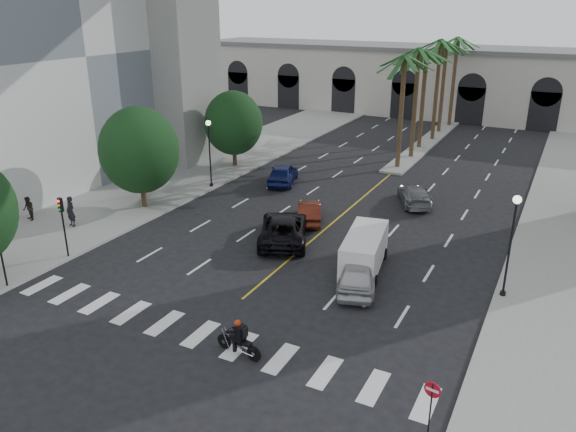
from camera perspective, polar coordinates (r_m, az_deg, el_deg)
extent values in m
plane|color=black|center=(26.61, -6.96, -10.26)|extent=(140.00, 140.00, 0.00)
cube|color=gray|center=(45.92, -12.19, 3.19)|extent=(8.00, 100.00, 0.15)
cube|color=gray|center=(59.72, 13.82, 7.17)|extent=(2.00, 24.00, 0.20)
cube|color=silver|center=(50.62, -26.35, 14.68)|extent=(16.00, 32.00, 20.00)
cube|color=beige|center=(75.43, 17.31, 12.65)|extent=(70.00, 10.00, 8.00)
cube|color=slate|center=(75.00, 17.67, 15.85)|extent=(71.00, 10.50, 0.50)
cube|color=gray|center=(51.60, -11.22, 16.90)|extent=(5.00, 6.00, 20.80)
cylinder|color=#47331E|center=(49.28, 11.40, 10.07)|extent=(0.40, 0.40, 9.50)
cylinder|color=#47331E|center=(53.03, 12.76, 10.88)|extent=(0.40, 0.40, 9.80)
cylinder|color=#47331E|center=(56.97, 13.52, 11.24)|extent=(0.40, 0.40, 9.30)
cylinder|color=#47331E|center=(60.68, 14.84, 12.07)|extent=(0.40, 0.40, 10.10)
cylinder|color=#47331E|center=(64.64, 15.42, 12.30)|extent=(0.40, 0.40, 9.60)
cylinder|color=#47331E|center=(68.45, 16.44, 12.78)|extent=(0.40, 0.40, 9.90)
cylinder|color=#382616|center=(40.73, -14.49, 2.40)|extent=(0.36, 0.36, 2.45)
ellipsoid|color=black|center=(39.91, -14.88, 6.48)|extent=(5.44, 5.44, 5.98)
cylinder|color=#382616|center=(49.93, -5.45, 6.26)|extent=(0.36, 0.36, 2.27)
ellipsoid|color=black|center=(49.30, -5.56, 9.38)|extent=(5.04, 5.04, 5.54)
cylinder|color=black|center=(44.55, -7.78, 3.07)|extent=(0.28, 0.28, 0.36)
cylinder|color=black|center=(43.87, -7.94, 6.08)|extent=(0.11, 0.11, 5.00)
sphere|color=white|center=(43.30, -8.11, 9.34)|extent=(0.40, 0.40, 0.40)
cylinder|color=black|center=(29.94, 20.96, -7.45)|extent=(0.28, 0.28, 0.36)
cylinder|color=black|center=(28.93, 21.58, -3.22)|extent=(0.11, 0.11, 5.00)
sphere|color=white|center=(28.04, 22.26, 1.55)|extent=(0.40, 0.40, 0.40)
cylinder|color=black|center=(31.63, -27.09, -3.73)|extent=(0.10, 0.10, 3.50)
cylinder|color=black|center=(33.84, -21.77, -1.33)|extent=(0.10, 0.10, 3.50)
cube|color=black|center=(33.34, -22.11, 1.06)|extent=(0.25, 0.18, 0.80)
cylinder|color=black|center=(24.38, -6.48, -12.51)|extent=(0.67, 0.20, 0.67)
cylinder|color=black|center=(23.51, -3.47, -13.81)|extent=(0.67, 0.20, 0.67)
cube|color=silver|center=(23.85, -4.91, -13.02)|extent=(0.48, 0.37, 0.29)
cube|color=black|center=(23.77, -5.25, -12.27)|extent=(0.64, 0.33, 0.22)
cube|color=black|center=(23.53, -4.29, -12.76)|extent=(0.53, 0.33, 0.13)
cylinder|color=black|center=(23.89, -6.10, -11.42)|extent=(0.12, 0.61, 0.03)
cube|color=black|center=(23.43, -4.81, -11.69)|extent=(0.35, 0.46, 0.58)
cube|color=black|center=(23.31, -4.48, -11.72)|extent=(0.20, 0.35, 0.42)
sphere|color=#AA270B|center=(23.32, -5.14, -10.79)|extent=(0.29, 0.29, 0.29)
imported|color=#ABABB0|center=(28.86, 7.08, -5.80)|extent=(3.20, 5.11, 1.62)
imported|color=#4C190F|center=(37.20, 2.18, 0.46)|extent=(3.15, 4.50, 1.41)
imported|color=black|center=(34.07, -0.44, -1.27)|extent=(4.96, 6.60, 1.67)
imported|color=slate|center=(41.39, 12.74, 2.08)|extent=(3.75, 5.15, 1.38)
imported|color=#111950|center=(45.08, -0.52, 4.34)|extent=(3.28, 5.20, 1.65)
cube|color=silver|center=(30.57, 7.75, -3.43)|extent=(2.66, 5.22, 1.84)
cube|color=black|center=(28.37, 6.93, -4.89)|extent=(1.72, 0.51, 0.78)
cylinder|color=black|center=(29.53, 5.39, -6.13)|extent=(0.36, 0.68, 0.65)
cylinder|color=black|center=(29.28, 8.76, -6.55)|extent=(0.36, 0.68, 0.65)
cylinder|color=black|center=(32.64, 6.71, -3.43)|extent=(0.36, 0.68, 0.65)
cylinder|color=black|center=(32.40, 9.75, -3.79)|extent=(0.36, 0.68, 0.65)
imported|color=black|center=(38.54, -21.21, 0.43)|extent=(0.80, 0.61, 1.98)
imported|color=black|center=(40.73, -24.86, 0.68)|extent=(0.95, 0.86, 1.61)
cylinder|color=black|center=(19.97, 14.23, -18.82)|extent=(0.05, 0.05, 2.31)
cylinder|color=#AD0C1D|center=(19.40, 14.47, -16.73)|extent=(0.57, 0.13, 0.58)
cube|color=silver|center=(19.40, 14.47, -16.73)|extent=(0.44, 0.10, 0.10)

